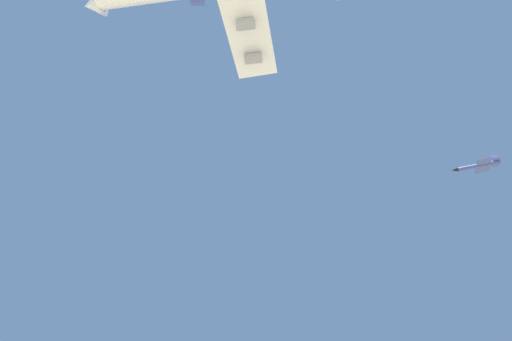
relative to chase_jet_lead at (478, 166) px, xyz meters
name	(u,v)px	position (x,y,z in m)	size (l,w,h in m)	color
chase_jet_lead	(478,166)	(0.00, 0.00, 0.00)	(15.11, 9.06, 4.00)	#38478C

